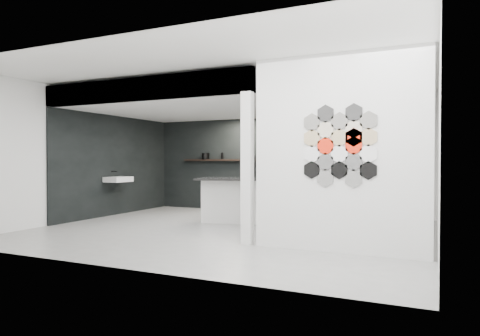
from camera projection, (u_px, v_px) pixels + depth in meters
name	position (u px, v px, depth m)	size (l,w,h in m)	color
floor	(228.00, 231.00, 7.87)	(7.00, 6.00, 0.01)	gray
partition_panel	(339.00, 153.00, 6.01)	(2.45, 0.15, 2.80)	silver
bay_clad_back	(234.00, 165.00, 11.09)	(4.40, 0.04, 2.35)	black
bay_clad_left	(116.00, 165.00, 10.20)	(0.04, 4.00, 2.35)	black
bulkhead	(195.00, 102.00, 9.27)	(4.40, 4.00, 0.40)	silver
corner_column	(247.00, 168.00, 6.59)	(0.16, 0.16, 2.35)	silver
fascia_beam	(139.00, 89.00, 7.52)	(4.40, 0.16, 0.40)	silver
wall_basin	(118.00, 179.00, 9.93)	(0.40, 0.60, 0.12)	silver
display_shelf	(236.00, 160.00, 10.95)	(3.00, 0.15, 0.04)	black
kitchen_island	(241.00, 200.00, 8.90)	(1.88, 1.14, 1.41)	silver
stockpot	(205.00, 156.00, 11.31)	(0.20, 0.20, 0.16)	black
kettle	(271.00, 156.00, 10.54)	(0.21, 0.21, 0.17)	black
glass_bowl	(286.00, 157.00, 10.38)	(0.13, 0.13, 0.09)	gray
glass_vase	(286.00, 157.00, 10.38)	(0.09, 0.09, 0.12)	gray
bottle_dark	(222.00, 156.00, 11.11)	(0.06, 0.06, 0.17)	black
utensil_cup	(207.00, 157.00, 11.29)	(0.09, 0.09, 0.11)	black
hex_tile_cluster	(340.00, 145.00, 5.91)	(1.04, 0.02, 1.16)	black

